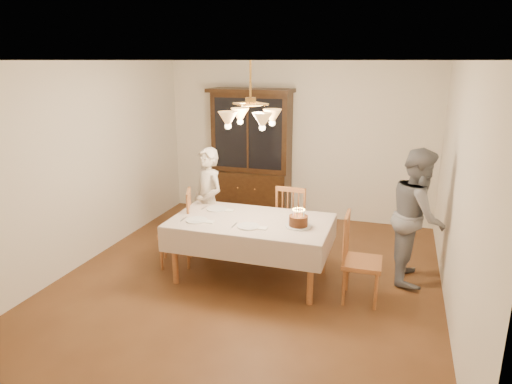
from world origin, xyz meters
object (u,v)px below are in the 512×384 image
(dining_table, at_px, (251,226))
(elderly_woman, at_px, (208,202))
(china_hutch, at_px, (251,156))
(chair_far_side, at_px, (293,223))
(birthday_cake, at_px, (298,222))

(dining_table, xyz_separation_m, elderly_woman, (-0.78, 0.52, 0.06))
(china_hutch, height_order, chair_far_side, china_hutch)
(dining_table, distance_m, birthday_cake, 0.61)
(china_hutch, relative_size, elderly_woman, 1.44)
(elderly_woman, bearing_deg, birthday_cake, 10.27)
(china_hutch, relative_size, chair_far_side, 2.16)
(china_hutch, bearing_deg, elderly_woman, -91.49)
(birthday_cake, bearing_deg, dining_table, 174.45)
(elderly_woman, relative_size, birthday_cake, 4.99)
(chair_far_side, bearing_deg, dining_table, -109.89)
(chair_far_side, relative_size, elderly_woman, 0.67)
(china_hutch, relative_size, birthday_cake, 7.20)
(elderly_woman, bearing_deg, china_hutch, 121.53)
(china_hutch, distance_m, birthday_cake, 2.68)
(dining_table, relative_size, birthday_cake, 6.33)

